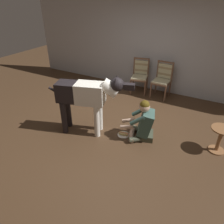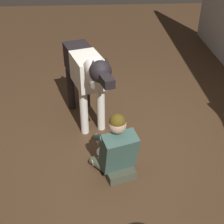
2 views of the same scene
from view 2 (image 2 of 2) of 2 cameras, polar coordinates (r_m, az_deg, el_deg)
ground_plane at (r=4.50m, az=-0.04°, el=-4.48°), size 14.31×14.31×0.00m
person_sitting_on_floor at (r=3.74m, az=0.92°, el=-6.92°), size 0.73×0.60×0.85m
large_dog at (r=4.36m, az=-4.69°, el=7.32°), size 1.67×0.69×1.30m
hot_dog_on_plate at (r=4.22m, az=-1.11°, el=-7.11°), size 0.26×0.26×0.06m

